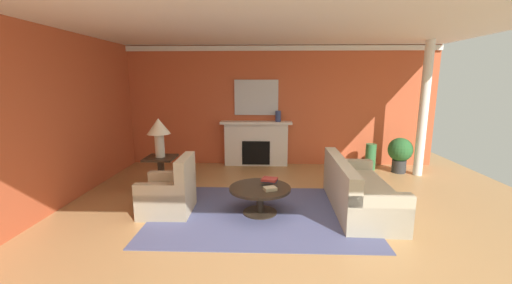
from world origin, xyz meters
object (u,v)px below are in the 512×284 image
mantel_mirror (256,97)px  table_lamp (159,130)px  fireplace (256,145)px  coffee_table (260,194)px  sofa (357,192)px  vase_mantel_right (278,116)px  potted_plant (400,152)px  armchair_near_window (170,195)px  side_table (161,172)px  vase_tall_corner (371,157)px

mantel_mirror → table_lamp: 2.85m
table_lamp → fireplace: bearing=48.9°
coffee_table → sofa: bearing=8.5°
vase_mantel_right → potted_plant: size_ratio=0.33×
fireplace → vase_mantel_right: 0.92m
fireplace → armchair_near_window: (-1.32, -3.03, -0.23)m
table_lamp → vase_mantel_right: 3.07m
sofa → side_table: size_ratio=3.03×
vase_tall_corner → potted_plant: size_ratio=0.76×
coffee_table → potted_plant: size_ratio=1.20×
fireplace → potted_plant: 3.46m
mantel_mirror → vase_tall_corner: (2.82, -0.42, -1.41)m
coffee_table → vase_tall_corner: (2.65, 2.73, -0.02)m
sofa → potted_plant: (1.61, 2.24, 0.19)m
sofa → potted_plant: sofa is taller
fireplace → vase_tall_corner: bearing=-6.1°
fireplace → side_table: size_ratio=2.57×
vase_tall_corner → sofa: bearing=-112.1°
mantel_mirror → table_lamp: size_ratio=1.47×
side_table → potted_plant: size_ratio=0.84×
side_table → sofa: bearing=-11.6°
armchair_near_window → side_table: (-0.46, 0.99, 0.09)m
fireplace → sofa: (1.81, -2.78, -0.24)m
coffee_table → vase_mantel_right: (0.38, 2.98, 0.94)m
mantel_mirror → fireplace: bearing=-90.0°
table_lamp → vase_mantel_right: (2.33, 2.00, 0.05)m
mantel_mirror → sofa: mantel_mirror is taller
armchair_near_window → coffee_table: bearing=0.2°
vase_mantel_right → vase_tall_corner: (2.27, -0.25, -0.96)m
coffee_table → side_table: 2.19m
coffee_table → side_table: bearing=153.3°
sofa → potted_plant: bearing=54.4°
mantel_mirror → sofa: 3.71m
vase_tall_corner → potted_plant: bearing=-21.8°
mantel_mirror → coffee_table: size_ratio=1.11×
mantel_mirror → side_table: size_ratio=1.58×
table_lamp → vase_tall_corner: 5.00m
vase_tall_corner → vase_mantel_right: bearing=173.7°
side_table → potted_plant: potted_plant is taller
sofa → coffee_table: bearing=-171.5°
side_table → mantel_mirror: bearing=50.5°
armchair_near_window → side_table: bearing=115.2°
potted_plant → vase_tall_corner: bearing=158.2°
side_table → armchair_near_window: bearing=-64.8°
vase_mantel_right → potted_plant: (2.87, -0.49, -0.78)m
fireplace → mantel_mirror: mantel_mirror is taller
coffee_table → mantel_mirror: bearing=93.0°
side_table → vase_tall_corner: (4.60, 1.75, -0.08)m
vase_mantel_right → vase_tall_corner: vase_mantel_right is taller
coffee_table → potted_plant: bearing=37.4°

